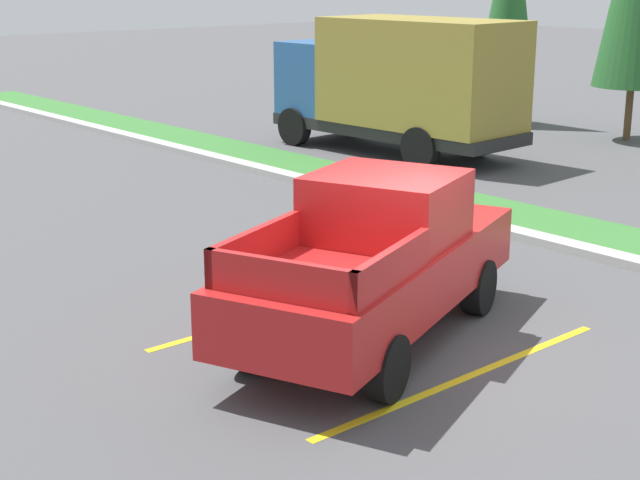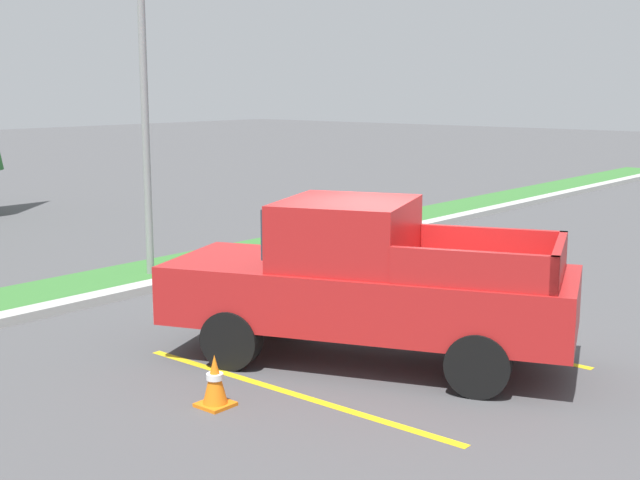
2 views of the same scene
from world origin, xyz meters
TOP-DOWN VIEW (x-y plane):
  - ground_plane at (0.00, 0.00)m, footprint 120.00×120.00m
  - parking_line_near at (-2.15, -0.24)m, footprint 0.12×4.80m
  - parking_line_far at (0.95, -0.24)m, footprint 0.12×4.80m
  - curb_strip at (0.00, 5.00)m, footprint 56.00×0.40m
  - grass_median at (0.00, 6.10)m, footprint 56.00×1.80m
  - pickup_truck_main at (-0.62, -0.19)m, footprint 3.66×5.55m
  - street_light at (0.79, 5.74)m, footprint 0.24×1.49m
  - traffic_cone at (-3.00, 0.09)m, footprint 0.36×0.36m

SIDE VIEW (x-z plane):
  - ground_plane at x=0.00m, z-range 0.00..0.00m
  - parking_line_near at x=-2.15m, z-range 0.00..0.01m
  - parking_line_far at x=0.95m, z-range 0.00..0.01m
  - grass_median at x=0.00m, z-range 0.00..0.06m
  - curb_strip at x=0.00m, z-range 0.00..0.15m
  - traffic_cone at x=-3.00m, z-range -0.01..0.59m
  - pickup_truck_main at x=-0.62m, z-range -0.01..2.09m
  - street_light at x=0.79m, z-range 0.54..7.06m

